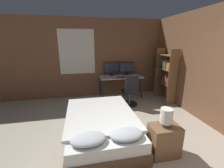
{
  "coord_description": "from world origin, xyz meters",
  "views": [
    {
      "loc": [
        -0.76,
        -1.53,
        1.92
      ],
      "look_at": [
        0.1,
        2.51,
        0.75
      ],
      "focal_mm": 24.0,
      "sensor_mm": 36.0,
      "label": 1
    }
  ],
  "objects": [
    {
      "name": "nightstand",
      "position": [
        0.58,
        0.46,
        0.28
      ],
      "size": [
        0.49,
        0.36,
        0.56
      ],
      "color": "brown",
      "rests_on": "ground_plane"
    },
    {
      "name": "office_chair",
      "position": [
        0.68,
        2.6,
        0.38
      ],
      "size": [
        0.52,
        0.52,
        0.97
      ],
      "color": "black",
      "rests_on": "ground_plane"
    },
    {
      "name": "desk",
      "position": [
        0.6,
        3.38,
        0.67
      ],
      "size": [
        1.47,
        0.65,
        0.76
      ],
      "color": "beige",
      "rests_on": "ground_plane"
    },
    {
      "name": "wall_side_right",
      "position": [
        2.17,
        1.5,
        1.35
      ],
      "size": [
        0.06,
        12.0,
        2.7
      ],
      "color": "brown",
      "rests_on": "ground_plane"
    },
    {
      "name": "bed",
      "position": [
        -0.41,
        1.23,
        0.24
      ],
      "size": [
        1.39,
        2.06,
        0.56
      ],
      "color": "brown",
      "rests_on": "ground_plane"
    },
    {
      "name": "wall_back",
      "position": [
        -0.01,
        3.78,
        1.35
      ],
      "size": [
        12.0,
        0.08,
        2.7
      ],
      "color": "brown",
      "rests_on": "ground_plane"
    },
    {
      "name": "keyboard",
      "position": [
        0.6,
        3.16,
        0.77
      ],
      "size": [
        0.4,
        0.13,
        0.02
      ],
      "color": "black",
      "rests_on": "desk"
    },
    {
      "name": "computer_mouse",
      "position": [
        0.89,
        3.16,
        0.78
      ],
      "size": [
        0.07,
        0.05,
        0.04
      ],
      "color": "black",
      "rests_on": "desk"
    },
    {
      "name": "bookshelf",
      "position": [
        1.96,
        2.73,
        0.96
      ],
      "size": [
        0.31,
        0.83,
        1.72
      ],
      "color": "brown",
      "rests_on": "ground_plane"
    },
    {
      "name": "monitor_right",
      "position": [
        0.88,
        3.61,
        1.01
      ],
      "size": [
        0.53,
        0.16,
        0.44
      ],
      "color": "black",
      "rests_on": "desk"
    },
    {
      "name": "bedside_lamp",
      "position": [
        0.58,
        0.46,
        0.74
      ],
      "size": [
        0.2,
        0.2,
        0.32
      ],
      "color": "gray",
      "rests_on": "nightstand"
    },
    {
      "name": "monitor_left",
      "position": [
        0.32,
        3.61,
        1.01
      ],
      "size": [
        0.53,
        0.16,
        0.44
      ],
      "color": "black",
      "rests_on": "desk"
    }
  ]
}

